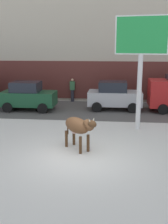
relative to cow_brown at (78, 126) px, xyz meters
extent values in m
plane|color=silver|center=(0.11, -0.81, -0.99)|extent=(120.00, 120.00, 0.00)
cube|color=#514F4C|center=(0.11, 7.28, -0.99)|extent=(60.00, 5.60, 0.01)
cube|color=#BCB29E|center=(0.11, 13.25, 5.51)|extent=(44.00, 6.00, 13.00)
cube|color=#5B2823|center=(0.11, 10.20, 0.61)|extent=(43.12, 0.10, 2.80)
ellipsoid|color=brown|center=(-0.05, 0.05, 0.03)|extent=(1.40, 1.43, 0.64)
cylinder|color=#472D19|center=(0.43, -0.17, -0.64)|extent=(0.12, 0.12, 0.70)
cylinder|color=#472D19|center=(0.15, -0.44, -0.64)|extent=(0.12, 0.12, 0.70)
cylinder|color=#472D19|center=(-0.25, 0.54, -0.64)|extent=(0.12, 0.12, 0.70)
cylinder|color=#472D19|center=(-0.53, 0.27, -0.64)|extent=(0.12, 0.12, 0.70)
cylinder|color=brown|center=(0.47, -0.49, 0.21)|extent=(0.52, 0.52, 0.44)
ellipsoid|color=#472D19|center=(0.62, -0.65, 0.31)|extent=(0.48, 0.48, 0.28)
cone|color=beige|center=(0.67, -0.54, 0.47)|extent=(0.12, 0.12, 0.15)
cone|color=beige|center=(0.52, -0.70, 0.47)|extent=(0.12, 0.12, 0.15)
cylinder|color=#472D19|center=(-0.51, 0.53, -0.22)|extent=(0.06, 0.06, 0.60)
ellipsoid|color=beige|center=(-0.17, 0.18, -0.27)|extent=(0.37, 0.37, 0.20)
cylinder|color=silver|center=(2.67, 3.23, 0.91)|extent=(0.24, 0.24, 3.80)
cube|color=silver|center=(2.67, 3.23, 3.66)|extent=(2.51, 0.66, 1.82)
cube|color=green|center=(2.67, 3.20, 3.66)|extent=(2.39, 0.60, 1.70)
cube|color=#194C2D|center=(-4.12, 6.84, -0.22)|extent=(3.51, 1.73, 0.90)
cube|color=#1E232D|center=(-4.27, 6.84, 0.55)|extent=(1.81, 1.51, 0.64)
cylinder|color=black|center=(-2.97, 7.68, -0.67)|extent=(0.64, 0.23, 0.64)
cylinder|color=black|center=(-2.99, 5.98, -0.67)|extent=(0.64, 0.23, 0.64)
cylinder|color=black|center=(-5.25, 7.70, -0.67)|extent=(0.64, 0.23, 0.64)
cylinder|color=black|center=(-5.26, 6.00, -0.67)|extent=(0.64, 0.23, 0.64)
cube|color=#B7BABF|center=(1.50, 7.54, -0.22)|extent=(3.51, 1.73, 0.90)
cube|color=#1E232D|center=(1.35, 7.54, 0.55)|extent=(1.81, 1.51, 0.64)
cylinder|color=black|center=(2.65, 8.38, -0.67)|extent=(0.64, 0.23, 0.64)
cylinder|color=black|center=(2.63, 6.68, -0.67)|extent=(0.64, 0.23, 0.64)
cylinder|color=black|center=(0.37, 8.40, -0.67)|extent=(0.64, 0.23, 0.64)
cylinder|color=black|center=(0.36, 6.70, -0.67)|extent=(0.64, 0.23, 0.64)
cylinder|color=black|center=(4.49, 8.42, -0.67)|extent=(0.64, 0.23, 0.64)
cylinder|color=black|center=(4.47, 6.53, -0.67)|extent=(0.64, 0.23, 0.64)
cylinder|color=#282833|center=(-1.68, 9.94, -0.55)|extent=(0.24, 0.24, 0.88)
cube|color=#386B42|center=(-1.68, 9.94, 0.21)|extent=(0.36, 0.22, 0.64)
sphere|color=tan|center=(-1.68, 9.94, 0.64)|extent=(0.20, 0.20, 0.20)
camera|label=1|loc=(1.39, -10.93, 3.24)|focal=45.49mm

